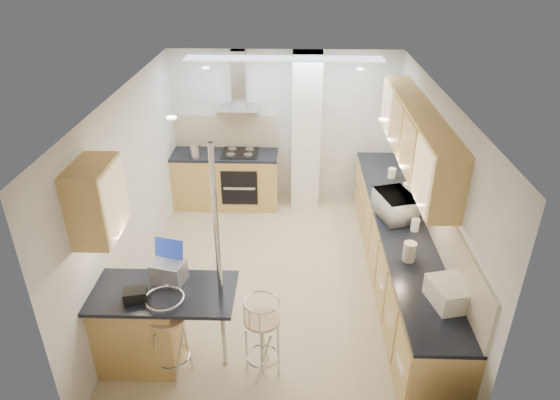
{
  "coord_description": "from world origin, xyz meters",
  "views": [
    {
      "loc": [
        0.16,
        -5.29,
        4.01
      ],
      "look_at": [
        -0.0,
        0.2,
        1.09
      ],
      "focal_mm": 32.0,
      "sensor_mm": 36.0,
      "label": 1
    }
  ],
  "objects_px": {
    "bar_stool_end": "(262,338)",
    "bar_stool_near": "(169,336)",
    "microwave": "(395,206)",
    "bread_bin": "(449,293)",
    "laptop": "(169,272)"
  },
  "relations": [
    {
      "from": "bar_stool_end",
      "to": "bar_stool_near",
      "type": "bearing_deg",
      "value": 130.69
    },
    {
      "from": "microwave",
      "to": "bread_bin",
      "type": "distance_m",
      "value": 1.64
    },
    {
      "from": "microwave",
      "to": "bar_stool_near",
      "type": "xyz_separation_m",
      "value": [
        -2.46,
        -1.71,
        -0.58
      ]
    },
    {
      "from": "laptop",
      "to": "bar_stool_near",
      "type": "relative_size",
      "value": 0.32
    },
    {
      "from": "bar_stool_near",
      "to": "bread_bin",
      "type": "xyz_separation_m",
      "value": [
        2.69,
        0.08,
        0.53
      ]
    },
    {
      "from": "laptop",
      "to": "bread_bin",
      "type": "relative_size",
      "value": 0.77
    },
    {
      "from": "laptop",
      "to": "bar_stool_end",
      "type": "height_order",
      "value": "laptop"
    },
    {
      "from": "microwave",
      "to": "bar_stool_near",
      "type": "relative_size",
      "value": 0.57
    },
    {
      "from": "bar_stool_end",
      "to": "bread_bin",
      "type": "bearing_deg",
      "value": -50.17
    },
    {
      "from": "microwave",
      "to": "laptop",
      "type": "height_order",
      "value": "microwave"
    },
    {
      "from": "bread_bin",
      "to": "microwave",
      "type": "bearing_deg",
      "value": 84.34
    },
    {
      "from": "bread_bin",
      "to": "bar_stool_end",
      "type": "bearing_deg",
      "value": 167.63
    },
    {
      "from": "microwave",
      "to": "bar_stool_near",
      "type": "bearing_deg",
      "value": 108.27
    },
    {
      "from": "bar_stool_near",
      "to": "laptop",
      "type": "bearing_deg",
      "value": 99.64
    },
    {
      "from": "laptop",
      "to": "bar_stool_end",
      "type": "relative_size",
      "value": 0.34
    }
  ]
}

